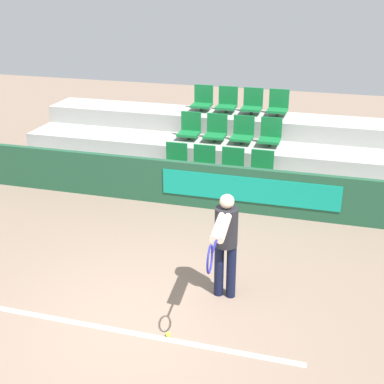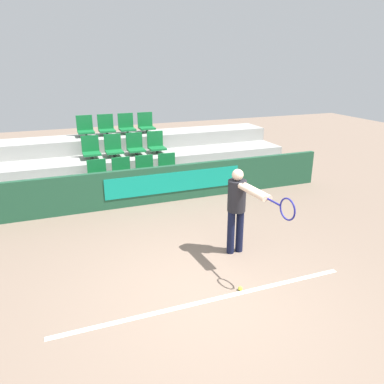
{
  "view_description": "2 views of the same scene",
  "coord_description": "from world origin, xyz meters",
  "views": [
    {
      "loc": [
        2.28,
        -5.19,
        4.15
      ],
      "look_at": [
        0.15,
        2.21,
        0.96
      ],
      "focal_mm": 50.0,
      "sensor_mm": 36.0,
      "label": 1
    },
    {
      "loc": [
        -1.83,
        -4.22,
        3.2
      ],
      "look_at": [
        0.59,
        2.09,
        0.8
      ],
      "focal_mm": 35.0,
      "sensor_mm": 36.0,
      "label": 2
    }
  ],
  "objects": [
    {
      "name": "tennis_ball",
      "position": [
        0.51,
        -0.1,
        0.03
      ],
      "size": [
        0.07,
        0.07,
        0.07
      ],
      "color": "#CCDB33",
      "rests_on": "ground"
    },
    {
      "name": "stadium_chair_0",
      "position": [
        -0.88,
        4.53,
        0.61
      ],
      "size": [
        0.44,
        0.42,
        0.57
      ],
      "color": "#333333",
      "rests_on": "bleacher_tier_front"
    },
    {
      "name": "stadium_chair_9",
      "position": [
        -0.29,
        6.64,
        1.38
      ],
      "size": [
        0.44,
        0.42,
        0.57
      ],
      "color": "#333333",
      "rests_on": "bleacher_tier_back"
    },
    {
      "name": "stadium_chair_2",
      "position": [
        0.29,
        4.53,
        0.61
      ],
      "size": [
        0.44,
        0.42,
        0.57
      ],
      "color": "#333333",
      "rests_on": "bleacher_tier_front"
    },
    {
      "name": "stadium_chair_6",
      "position": [
        0.29,
        5.58,
        1.0
      ],
      "size": [
        0.44,
        0.42,
        0.57
      ],
      "color": "#333333",
      "rests_on": "bleacher_tier_middle"
    },
    {
      "name": "stadium_chair_3",
      "position": [
        0.88,
        4.53,
        0.61
      ],
      "size": [
        0.44,
        0.42,
        0.57
      ],
      "color": "#333333",
      "rests_on": "bleacher_tier_front"
    },
    {
      "name": "stadium_chair_8",
      "position": [
        -0.88,
        6.64,
        1.38
      ],
      "size": [
        0.44,
        0.42,
        0.57
      ],
      "color": "#333333",
      "rests_on": "bleacher_tier_back"
    },
    {
      "name": "ground_plane",
      "position": [
        0.0,
        0.0,
        0.0
      ],
      "size": [
        30.0,
        30.0,
        0.0
      ],
      "primitive_type": "plane",
      "color": "#7A6656"
    },
    {
      "name": "stadium_chair_10",
      "position": [
        0.29,
        6.64,
        1.38
      ],
      "size": [
        0.44,
        0.42,
        0.57
      ],
      "color": "#333333",
      "rests_on": "bleacher_tier_back"
    },
    {
      "name": "stadium_chair_7",
      "position": [
        0.88,
        5.58,
        1.0
      ],
      "size": [
        0.44,
        0.42,
        0.57
      ],
      "color": "#333333",
      "rests_on": "bleacher_tier_middle"
    },
    {
      "name": "tennis_player",
      "position": [
        0.98,
        0.89,
        0.93
      ],
      "size": [
        0.31,
        1.59,
        1.51
      ],
      "rotation": [
        0.0,
        0.0,
        0.08
      ],
      "color": "black",
      "rests_on": "ground"
    },
    {
      "name": "stadium_chair_4",
      "position": [
        -0.88,
        5.58,
        1.0
      ],
      "size": [
        0.44,
        0.42,
        0.57
      ],
      "color": "#333333",
      "rests_on": "bleacher_tier_middle"
    },
    {
      "name": "court_baseline",
      "position": [
        0.0,
        -0.16,
        0.0
      ],
      "size": [
        4.37,
        0.08,
        0.01
      ],
      "color": "white",
      "rests_on": "ground"
    },
    {
      "name": "stadium_chair_11",
      "position": [
        0.88,
        6.64,
        1.38
      ],
      "size": [
        0.44,
        0.42,
        0.57
      ],
      "color": "#333333",
      "rests_on": "bleacher_tier_back"
    },
    {
      "name": "bleacher_tier_back",
      "position": [
        0.0,
        6.5,
        0.58
      ],
      "size": [
        9.05,
        1.05,
        1.15
      ],
      "color": "#9E9E99",
      "rests_on": "ground"
    },
    {
      "name": "stadium_chair_5",
      "position": [
        -0.29,
        5.58,
        1.0
      ],
      "size": [
        0.44,
        0.42,
        0.57
      ],
      "color": "#333333",
      "rests_on": "bleacher_tier_middle"
    },
    {
      "name": "barrier_wall",
      "position": [
        0.02,
        3.79,
        0.44
      ],
      "size": [
        9.45,
        0.14,
        0.87
      ],
      "color": "#1E4C33",
      "rests_on": "ground"
    },
    {
      "name": "bleacher_tier_front",
      "position": [
        0.0,
        4.4,
        0.19
      ],
      "size": [
        9.05,
        1.05,
        0.38
      ],
      "color": "#9E9E99",
      "rests_on": "ground"
    },
    {
      "name": "stadium_chair_1",
      "position": [
        -0.29,
        4.53,
        0.61
      ],
      "size": [
        0.44,
        0.42,
        0.57
      ],
      "color": "#333333",
      "rests_on": "bleacher_tier_front"
    },
    {
      "name": "bleacher_tier_middle",
      "position": [
        0.0,
        5.45,
        0.38
      ],
      "size": [
        9.05,
        1.05,
        0.77
      ],
      "color": "#9E9E99",
      "rests_on": "ground"
    }
  ]
}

